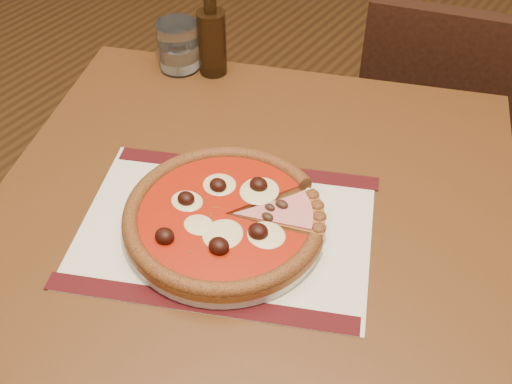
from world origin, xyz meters
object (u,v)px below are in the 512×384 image
(pizza, at_px, (225,215))
(bottle, at_px, (212,39))
(table, at_px, (249,257))
(chair_far, at_px, (440,129))
(plate, at_px, (225,225))
(water_glass, at_px, (178,46))

(pizza, bearing_deg, bottle, 130.52)
(table, relative_size, chair_far, 1.25)
(chair_far, relative_size, pizza, 2.83)
(chair_far, bearing_deg, plate, 68.14)
(bottle, bearing_deg, chair_far, 52.89)
(plate, relative_size, pizza, 0.98)
(water_glass, height_order, bottle, bottle)
(table, xyz_separation_m, bottle, (-0.28, 0.27, 0.17))
(chair_far, relative_size, plate, 2.89)
(pizza, bearing_deg, plate, 45.62)
(plate, xyz_separation_m, bottle, (-0.27, 0.32, 0.06))
(table, bearing_deg, pizza, -100.26)
(table, xyz_separation_m, pizza, (-0.01, -0.05, 0.13))
(chair_far, xyz_separation_m, plate, (-0.06, -0.76, 0.28))
(water_glass, bearing_deg, table, -35.61)
(plate, relative_size, bottle, 1.60)
(plate, distance_m, pizza, 0.02)
(pizza, xyz_separation_m, water_glass, (-0.34, 0.29, 0.02))
(pizza, height_order, water_glass, water_glass)
(chair_far, bearing_deg, table, 68.49)
(chair_far, bearing_deg, pizza, 68.12)
(table, relative_size, plate, 3.62)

